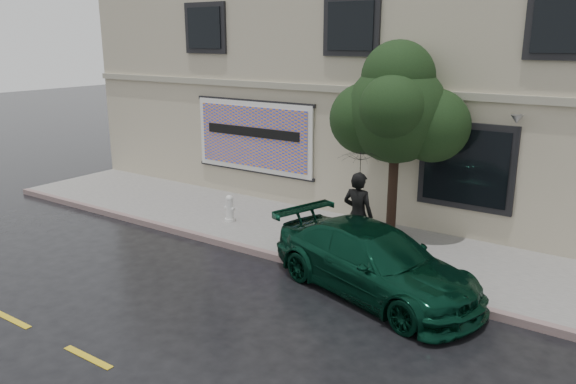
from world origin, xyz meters
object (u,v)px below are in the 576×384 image
Objects in this scene: street_tree at (396,113)px; car at (374,262)px; fire_hydrant at (230,208)px; pedestrian at (358,215)px.

car is at bearing -71.61° from street_tree.
street_tree is 5.05m from fire_hydrant.
street_tree is at bearing 35.22° from car.
car is at bearing 130.92° from pedestrian.
pedestrian is 2.72m from street_tree.
street_tree is at bearing -89.67° from pedestrian.
fire_hydrant is (-5.01, 1.54, -0.17)m from car.
fire_hydrant is (-4.03, -1.41, -2.69)m from street_tree.
street_tree reaches higher than pedestrian.
pedestrian is (-0.99, 1.18, 0.46)m from car.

